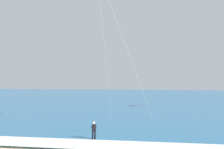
{
  "coord_description": "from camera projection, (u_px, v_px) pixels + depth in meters",
  "views": [
    {
      "loc": [
        4.91,
        -6.32,
        5.22
      ],
      "look_at": [
        1.09,
        16.68,
        5.73
      ],
      "focal_mm": 42.02,
      "sensor_mm": 36.0,
      "label": 1
    }
  ],
  "objects": [
    {
      "name": "surf_foam",
      "position": [
        92.0,
        144.0,
        20.42
      ],
      "size": [
        200.0,
        3.01,
        0.04
      ],
      "primitive_type": "cube",
      "color": "white",
      "rests_on": "sea"
    },
    {
      "name": "kitesurfer",
      "position": [
        94.0,
        130.0,
        22.35
      ],
      "size": [
        0.61,
        0.61,
        1.69
      ],
      "color": "black",
      "rests_on": "ground"
    },
    {
      "name": "surfboard",
      "position": [
        94.0,
        141.0,
        22.31
      ],
      "size": [
        0.79,
        1.47,
        0.09
      ],
      "color": "#239EC6",
      "rests_on": "ground"
    },
    {
      "name": "sea",
      "position": [
        139.0,
        97.0,
        78.6
      ],
      "size": [
        200.0,
        120.0,
        0.2
      ],
      "primitive_type": "cube",
      "color": "teal",
      "rests_on": "ground"
    }
  ]
}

